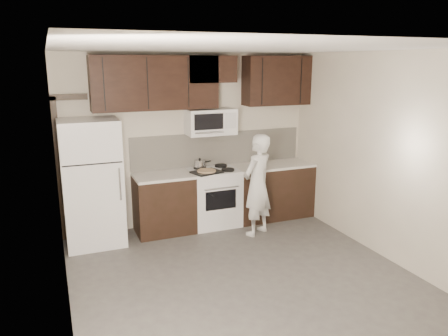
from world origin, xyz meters
TOP-DOWN VIEW (x-y plane):
  - floor at (0.00, 0.00)m, footprint 4.50×4.50m
  - back_wall at (0.00, 2.25)m, footprint 4.00×0.00m
  - ceiling at (0.00, 0.00)m, footprint 4.50×4.50m
  - counter_run at (0.60, 1.94)m, footprint 2.95×0.64m
  - stove at (0.30, 1.94)m, footprint 0.76×0.66m
  - backsplash at (0.50, 2.24)m, footprint 2.90×0.02m
  - upper_cabinets at (0.21, 2.08)m, footprint 3.48×0.35m
  - microwave at (0.30, 2.06)m, footprint 0.76×0.42m
  - refrigerator at (-1.55, 1.89)m, footprint 0.80×0.76m
  - door_trim at (-1.92, 2.21)m, footprint 0.50×0.08m
  - saucepan at (0.12, 2.09)m, footprint 0.30×0.18m
  - baking_tray at (0.13, 1.79)m, footprint 0.50×0.43m
  - pizza at (0.13, 1.79)m, footprint 0.36×0.36m
  - person at (0.77, 1.33)m, footprint 0.67×0.59m

SIDE VIEW (x-z plane):
  - floor at x=0.00m, z-range 0.00..0.00m
  - counter_run at x=0.60m, z-range 0.00..0.91m
  - stove at x=0.30m, z-range -0.01..0.93m
  - person at x=0.77m, z-range 0.00..1.54m
  - refrigerator at x=-1.55m, z-range 0.00..1.80m
  - baking_tray at x=0.13m, z-range 0.91..0.93m
  - pizza at x=0.13m, z-range 0.93..0.95m
  - saucepan at x=0.12m, z-range 0.89..1.06m
  - backsplash at x=0.50m, z-range 0.91..1.45m
  - door_trim at x=-1.92m, z-range 0.19..2.31m
  - back_wall at x=0.00m, z-range -0.65..3.35m
  - microwave at x=0.30m, z-range 1.45..1.85m
  - upper_cabinets at x=0.21m, z-range 1.89..2.67m
  - ceiling at x=0.00m, z-range 2.70..2.70m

